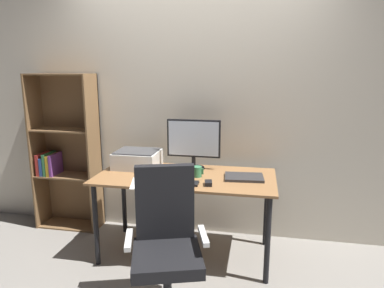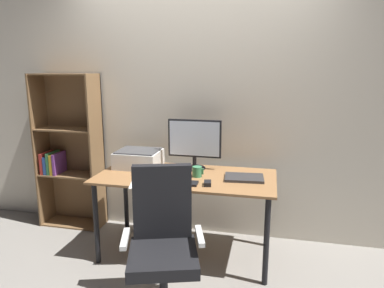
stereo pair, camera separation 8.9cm
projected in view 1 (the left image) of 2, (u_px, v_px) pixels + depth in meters
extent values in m
plane|color=gray|center=(186.00, 253.00, 3.14)|extent=(12.00, 12.00, 0.00)
cube|color=beige|center=(197.00, 105.00, 3.38)|extent=(6.40, 0.10, 2.60)
cube|color=olive|center=(186.00, 177.00, 2.98)|extent=(1.53, 0.74, 0.02)
cylinder|color=black|center=(96.00, 225.00, 2.90)|extent=(0.04, 0.04, 0.72)
cylinder|color=black|center=(268.00, 240.00, 2.63)|extent=(0.04, 0.04, 0.72)
cylinder|color=black|center=(124.00, 198.00, 3.49)|extent=(0.04, 0.04, 0.72)
cylinder|color=black|center=(266.00, 209.00, 3.23)|extent=(0.04, 0.04, 0.72)
cylinder|color=black|center=(194.00, 168.00, 3.20)|extent=(0.20, 0.20, 0.01)
cylinder|color=black|center=(194.00, 162.00, 3.18)|extent=(0.04, 0.04, 0.10)
cube|color=black|center=(194.00, 138.00, 3.14)|extent=(0.49, 0.03, 0.34)
cube|color=silver|center=(193.00, 139.00, 3.12)|extent=(0.46, 0.01, 0.31)
cube|color=black|center=(180.00, 183.00, 2.76)|extent=(0.29, 0.12, 0.02)
cube|color=black|center=(208.00, 183.00, 2.73)|extent=(0.07, 0.10, 0.03)
cylinder|color=#387F51|center=(197.00, 172.00, 2.94)|extent=(0.08, 0.08, 0.09)
cube|color=#387F51|center=(203.00, 171.00, 2.93)|extent=(0.02, 0.01, 0.05)
cube|color=#2D2D30|center=(244.00, 177.00, 2.90)|extent=(0.34, 0.26, 0.02)
cube|color=silver|center=(137.00, 159.00, 3.22)|extent=(0.40, 0.34, 0.15)
cube|color=#424244|center=(137.00, 151.00, 3.20)|extent=(0.37, 0.31, 0.01)
cube|color=white|center=(144.00, 183.00, 2.78)|extent=(0.28, 0.34, 0.00)
cube|color=black|center=(167.00, 258.00, 2.22)|extent=(0.55, 0.55, 0.08)
cube|color=black|center=(165.00, 202.00, 2.36)|extent=(0.40, 0.19, 0.52)
cube|color=silver|center=(129.00, 240.00, 2.19)|extent=(0.12, 0.26, 0.03)
cube|color=silver|center=(203.00, 236.00, 2.24)|extent=(0.12, 0.26, 0.03)
cube|color=brown|center=(38.00, 152.00, 3.59)|extent=(0.02, 0.28, 1.60)
cube|color=brown|center=(94.00, 154.00, 3.47)|extent=(0.02, 0.28, 1.60)
cube|color=brown|center=(73.00, 150.00, 3.66)|extent=(0.65, 0.01, 1.60)
cube|color=brown|center=(71.00, 225.00, 3.70)|extent=(0.62, 0.26, 0.02)
cube|color=brown|center=(67.00, 175.00, 3.58)|extent=(0.62, 0.26, 0.02)
cube|color=brown|center=(64.00, 130.00, 3.48)|extent=(0.62, 0.26, 0.02)
cube|color=brown|center=(59.00, 74.00, 3.37)|extent=(0.62, 0.26, 0.02)
cube|color=#B22D28|center=(43.00, 163.00, 3.60)|extent=(0.03, 0.22, 0.22)
cube|color=#28478C|center=(47.00, 165.00, 3.60)|extent=(0.03, 0.22, 0.19)
cube|color=#337242|center=(50.00, 163.00, 3.58)|extent=(0.03, 0.22, 0.23)
cube|color=gold|center=(53.00, 164.00, 3.58)|extent=(0.03, 0.22, 0.21)
cube|color=#723884|center=(56.00, 164.00, 3.57)|extent=(0.03, 0.22, 0.22)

